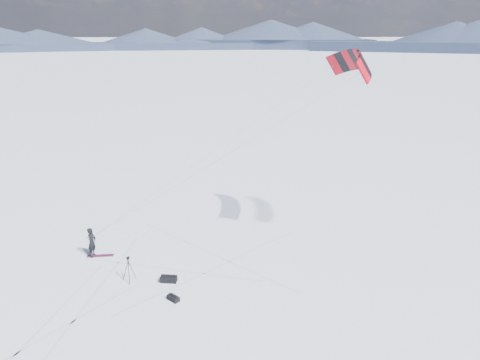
{
  "coord_description": "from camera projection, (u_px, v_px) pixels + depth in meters",
  "views": [
    {
      "loc": [
        5.36,
        -21.83,
        12.77
      ],
      "look_at": [
        6.71,
        4.11,
        4.42
      ],
      "focal_mm": 35.0,
      "sensor_mm": 36.0,
      "label": 1
    }
  ],
  "objects": [
    {
      "name": "gear_bag_b",
      "position": [
        173.0,
        298.0,
        23.11
      ],
      "size": [
        0.7,
        0.7,
        0.3
      ],
      "rotation": [
        0.0,
        0.0,
        -0.79
      ],
      "color": "black",
      "rests_on": "ground"
    },
    {
      "name": "gear_bag_a",
      "position": [
        169.0,
        279.0,
        24.82
      ],
      "size": [
        0.91,
        0.53,
        0.39
      ],
      "rotation": [
        0.0,
        0.0,
        -0.15
      ],
      "color": "black",
      "rests_on": "ground"
    },
    {
      "name": "snow_tracks",
      "position": [
        102.0,
        290.0,
        24.03
      ],
      "size": [
        14.76,
        10.25,
        0.01
      ],
      "color": "silver",
      "rests_on": "ground"
    },
    {
      "name": "snowboard",
      "position": [
        100.0,
        256.0,
        27.69
      ],
      "size": [
        1.57,
        0.37,
        0.04
      ],
      "primitive_type": "cube",
      "rotation": [
        0.0,
        0.0,
        0.05
      ],
      "color": "maroon",
      "rests_on": "ground"
    },
    {
      "name": "tripod",
      "position": [
        128.0,
        265.0,
        24.68
      ],
      "size": [
        0.72,
        0.68,
        1.42
      ],
      "rotation": [
        0.0,
        0.0,
        0.69
      ],
      "color": "black",
      "rests_on": "ground"
    },
    {
      "name": "snowkiter",
      "position": [
        93.0,
        256.0,
        27.68
      ],
      "size": [
        0.56,
        0.73,
        1.8
      ],
      "primitive_type": "imported",
      "rotation": [
        0.0,
        0.0,
        1.35
      ],
      "color": "black",
      "rests_on": "ground"
    },
    {
      "name": "power_kite",
      "position": [
        352.0,
        65.0,
        26.1
      ],
      "size": [
        16.17,
        5.22,
        10.59
      ],
      "color": "#B90C18",
      "rests_on": "ground"
    },
    {
      "name": "ground",
      "position": [
        116.0,
        287.0,
        24.39
      ],
      "size": [
        1800.0,
        1800.0,
        0.0
      ],
      "primitive_type": "plane",
      "color": "white"
    },
    {
      "name": "horizon_hills",
      "position": [
        109.0,
        214.0,
        23.15
      ],
      "size": [
        704.0,
        705.94,
        9.55
      ],
      "color": "#1D253F",
      "rests_on": "ground"
    }
  ]
}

